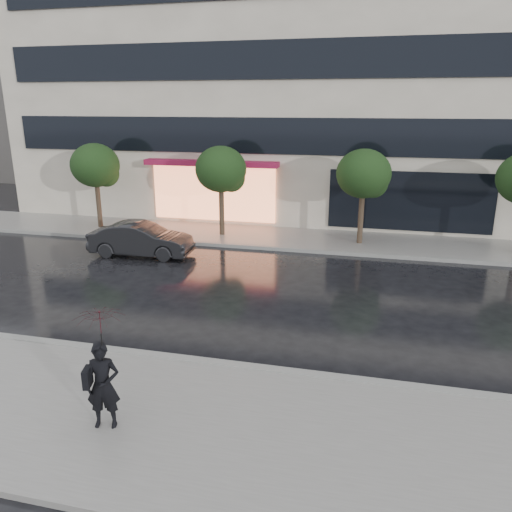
% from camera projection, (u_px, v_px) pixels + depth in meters
% --- Properties ---
extents(ground, '(120.00, 120.00, 0.00)m').
position_uv_depth(ground, '(218.00, 345.00, 12.26)').
color(ground, black).
rests_on(ground, ground).
extents(sidewalk_near, '(60.00, 4.50, 0.12)m').
position_uv_depth(sidewalk_near, '(164.00, 422.00, 9.23)').
color(sidewalk_near, slate).
rests_on(sidewalk_near, ground).
extents(sidewalk_far, '(60.00, 3.50, 0.12)m').
position_uv_depth(sidewalk_far, '(290.00, 238.00, 21.77)').
color(sidewalk_far, slate).
rests_on(sidewalk_far, ground).
extents(curb_near, '(60.00, 0.25, 0.14)m').
position_uv_depth(curb_near, '(204.00, 363.00, 11.31)').
color(curb_near, gray).
rests_on(curb_near, ground).
extents(curb_far, '(60.00, 0.25, 0.14)m').
position_uv_depth(curb_far, '(282.00, 249.00, 20.14)').
color(curb_far, gray).
rests_on(curb_far, ground).
extents(office_building, '(30.00, 12.76, 18.00)m').
position_uv_depth(office_building, '(318.00, 38.00, 26.32)').
color(office_building, beige).
rests_on(office_building, ground).
extents(tree_far_west, '(2.20, 2.20, 3.99)m').
position_uv_depth(tree_far_west, '(97.00, 167.00, 22.74)').
color(tree_far_west, '#33261C').
rests_on(tree_far_west, ground).
extents(tree_mid_west, '(2.20, 2.20, 3.99)m').
position_uv_depth(tree_mid_west, '(222.00, 171.00, 21.39)').
color(tree_mid_west, '#33261C').
rests_on(tree_mid_west, ground).
extents(tree_mid_east, '(2.20, 2.20, 3.99)m').
position_uv_depth(tree_mid_east, '(365.00, 176.00, 20.04)').
color(tree_mid_east, '#33261C').
rests_on(tree_mid_east, ground).
extents(parked_car, '(4.03, 1.57, 1.31)m').
position_uv_depth(parked_car, '(141.00, 239.00, 19.30)').
color(parked_car, black).
rests_on(parked_car, ground).
extents(pedestrian_with_umbrella, '(1.07, 1.08, 2.26)m').
position_uv_depth(pedestrian_with_umbrella, '(101.00, 353.00, 8.61)').
color(pedestrian_with_umbrella, black).
rests_on(pedestrian_with_umbrella, sidewalk_near).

